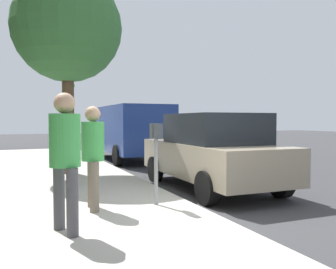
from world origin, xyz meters
TOP-DOWN VIEW (x-y plane):
  - ground_plane at (0.00, 0.00)m, footprint 80.00×80.00m
  - sidewalk_slab at (0.00, 3.00)m, footprint 28.00×6.00m
  - parking_meter at (0.42, 0.64)m, footprint 0.36×0.12m
  - pedestrian_at_meter at (0.51, 1.71)m, footprint 0.52×0.37m
  - pedestrian_bystander at (-0.58, 2.28)m, footprint 0.53×0.40m
  - parked_sedan_near at (1.93, -1.35)m, footprint 4.43×2.02m
  - parked_van_far at (8.57, -1.35)m, footprint 5.20×2.13m
  - street_tree at (4.77, 1.55)m, footprint 2.96×2.96m
  - traffic_signal at (9.84, 0.90)m, footprint 0.24×0.44m

SIDE VIEW (x-z plane):
  - ground_plane at x=0.00m, z-range 0.00..0.00m
  - sidewalk_slab at x=0.00m, z-range 0.00..0.15m
  - parked_sedan_near at x=1.93m, z-range 0.01..1.78m
  - pedestrian_at_meter at x=0.51m, z-range 0.29..1.98m
  - parking_meter at x=0.42m, z-range 0.46..1.87m
  - pedestrian_bystander at x=-0.58m, z-range 0.32..2.14m
  - parked_van_far at x=8.57m, z-range 0.17..2.35m
  - traffic_signal at x=9.84m, z-range 0.78..4.38m
  - street_tree at x=4.77m, z-range 1.38..6.86m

